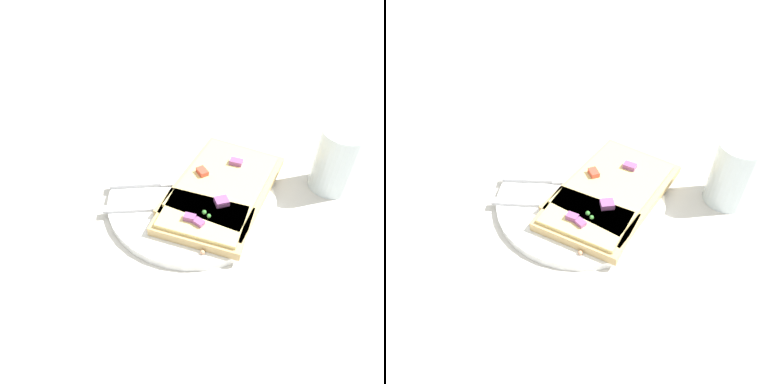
% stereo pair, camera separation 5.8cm
% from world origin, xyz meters
% --- Properties ---
extents(ground_plane, '(4.00, 4.00, 0.00)m').
position_xyz_m(ground_plane, '(0.00, 0.00, 0.00)').
color(ground_plane, beige).
extents(plate, '(0.26, 0.26, 0.01)m').
position_xyz_m(plate, '(0.00, 0.00, 0.01)').
color(plate, white).
rests_on(plate, ground).
extents(fork, '(0.23, 0.03, 0.01)m').
position_xyz_m(fork, '(0.01, 0.02, 0.01)').
color(fork, '#B7B7BC').
rests_on(fork, plate).
extents(knife, '(0.21, 0.03, 0.01)m').
position_xyz_m(knife, '(0.04, -0.04, 0.01)').
color(knife, '#B7B7BC').
rests_on(knife, plate).
extents(pizza_slice_main, '(0.23, 0.25, 0.03)m').
position_xyz_m(pizza_slice_main, '(-0.05, -0.01, 0.02)').
color(pizza_slice_main, tan).
rests_on(pizza_slice_main, plate).
extents(pizza_slice_corner, '(0.16, 0.14, 0.03)m').
position_xyz_m(pizza_slice_corner, '(-0.01, 0.06, 0.02)').
color(pizza_slice_corner, tan).
rests_on(pizza_slice_corner, plate).
extents(crumb_scatter, '(0.10, 0.16, 0.01)m').
position_xyz_m(crumb_scatter, '(-0.07, -0.00, 0.02)').
color(crumb_scatter, tan).
rests_on(crumb_scatter, plate).
extents(drinking_glass, '(0.07, 0.07, 0.11)m').
position_xyz_m(drinking_glass, '(-0.23, -0.01, 0.05)').
color(drinking_glass, silver).
rests_on(drinking_glass, ground).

